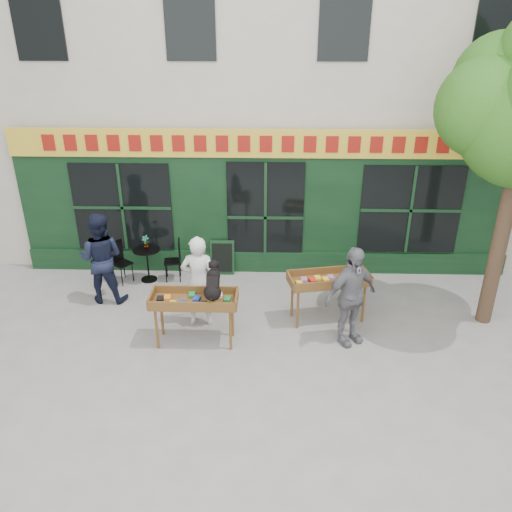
{
  "coord_description": "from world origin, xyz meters",
  "views": [
    {
      "loc": [
        0.1,
        -8.19,
        5.21
      ],
      "look_at": [
        -0.16,
        0.5,
        1.22
      ],
      "focal_mm": 35.0,
      "sensor_mm": 36.0,
      "label": 1
    }
  ],
  "objects_px": {
    "man_right": "(351,296)",
    "man_left": "(101,258)",
    "book_cart_right": "(329,282)",
    "book_cart_center": "(194,302)",
    "woman": "(199,281)",
    "dog": "(213,280)",
    "bistro_table": "(147,258)"
  },
  "relations": [
    {
      "from": "woman",
      "to": "man_right",
      "type": "distance_m",
      "value": 2.8
    },
    {
      "from": "woman",
      "to": "bistro_table",
      "type": "distance_m",
      "value": 2.27
    },
    {
      "from": "man_left",
      "to": "book_cart_center",
      "type": "bearing_deg",
      "value": 145.94
    },
    {
      "from": "woman",
      "to": "book_cart_right",
      "type": "xyz_separation_m",
      "value": [
        2.45,
        0.2,
        -0.08
      ]
    },
    {
      "from": "dog",
      "to": "bistro_table",
      "type": "height_order",
      "value": "dog"
    },
    {
      "from": "book_cart_right",
      "to": "man_left",
      "type": "bearing_deg",
      "value": 160.17
    },
    {
      "from": "book_cart_center",
      "to": "man_left",
      "type": "distance_m",
      "value": 2.59
    },
    {
      "from": "book_cart_center",
      "to": "dog",
      "type": "relative_size",
      "value": 2.5
    },
    {
      "from": "woman",
      "to": "book_cart_right",
      "type": "distance_m",
      "value": 2.46
    },
    {
      "from": "dog",
      "to": "man_left",
      "type": "distance_m",
      "value": 2.92
    },
    {
      "from": "dog",
      "to": "woman",
      "type": "distance_m",
      "value": 0.87
    },
    {
      "from": "dog",
      "to": "book_cart_right",
      "type": "bearing_deg",
      "value": 23.37
    },
    {
      "from": "book_cart_center",
      "to": "book_cart_right",
      "type": "bearing_deg",
      "value": 19.29
    },
    {
      "from": "man_right",
      "to": "man_left",
      "type": "distance_m",
      "value": 5.05
    },
    {
      "from": "book_cart_right",
      "to": "man_right",
      "type": "relative_size",
      "value": 0.86
    },
    {
      "from": "book_cart_center",
      "to": "man_right",
      "type": "height_order",
      "value": "man_right"
    },
    {
      "from": "dog",
      "to": "man_right",
      "type": "bearing_deg",
      "value": 3.73
    },
    {
      "from": "dog",
      "to": "bistro_table",
      "type": "distance_m",
      "value": 3.11
    },
    {
      "from": "bistro_table",
      "to": "book_cart_right",
      "type": "bearing_deg",
      "value": -21.86
    },
    {
      "from": "man_right",
      "to": "man_left",
      "type": "xyz_separation_m",
      "value": [
        -4.85,
        1.4,
        0.03
      ]
    },
    {
      "from": "man_right",
      "to": "bistro_table",
      "type": "xyz_separation_m",
      "value": [
        -4.15,
        2.3,
        -0.39
      ]
    },
    {
      "from": "dog",
      "to": "man_right",
      "type": "xyz_separation_m",
      "value": [
        2.4,
        0.15,
        -0.36
      ]
    },
    {
      "from": "man_right",
      "to": "man_left",
      "type": "bearing_deg",
      "value": 132.2
    },
    {
      "from": "man_left",
      "to": "dog",
      "type": "bearing_deg",
      "value": 149.14
    },
    {
      "from": "woman",
      "to": "bistro_table",
      "type": "height_order",
      "value": "woman"
    },
    {
      "from": "dog",
      "to": "book_cart_right",
      "type": "xyz_separation_m",
      "value": [
        2.1,
        0.9,
        -0.47
      ]
    },
    {
      "from": "book_cart_center",
      "to": "book_cart_right",
      "type": "height_order",
      "value": "same"
    },
    {
      "from": "book_cart_center",
      "to": "dog",
      "type": "xyz_separation_m",
      "value": [
        0.35,
        -0.05,
        0.47
      ]
    },
    {
      "from": "book_cart_center",
      "to": "bistro_table",
      "type": "bearing_deg",
      "value": 120.39
    },
    {
      "from": "book_cart_right",
      "to": "man_right",
      "type": "distance_m",
      "value": 0.81
    },
    {
      "from": "book_cart_right",
      "to": "bistro_table",
      "type": "xyz_separation_m",
      "value": [
        -3.85,
        1.55,
        -0.28
      ]
    },
    {
      "from": "woman",
      "to": "man_left",
      "type": "distance_m",
      "value": 2.27
    }
  ]
}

